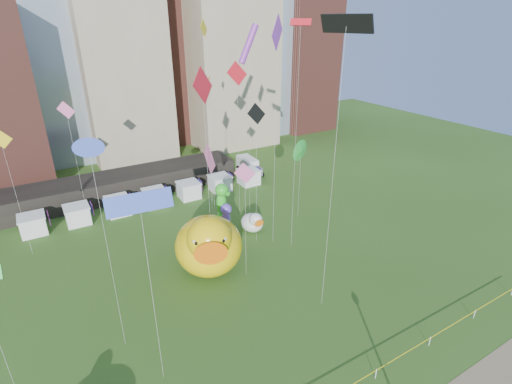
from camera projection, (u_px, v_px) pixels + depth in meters
skyline at (104, 34)px, 65.18m from camera, size 101.00×23.00×68.00m
pavilion at (108, 187)px, 55.54m from camera, size 38.00×6.00×3.20m
vendor_tents at (155, 198)px, 53.38m from camera, size 33.24×2.80×2.40m
big_duck at (209, 244)px, 38.44m from camera, size 9.25×10.33×7.22m
small_duck at (253, 222)px, 46.74m from camera, size 2.84×3.70×2.78m
seahorse_green at (222, 199)px, 43.07m from camera, size 1.73×2.04×7.27m
seahorse_purple at (226, 216)px, 43.43m from camera, size 1.65×1.85×5.07m
box_truck at (249, 165)px, 64.77m from camera, size 2.59×5.92×2.48m
kite_0 at (301, 28)px, 34.87m from camera, size 1.44×1.72×23.88m
kite_1 at (209, 160)px, 37.89m from camera, size 0.24×3.13×12.83m
kite_2 at (256, 117)px, 39.02m from camera, size 2.26×0.23×16.21m
kite_4 at (1, 141)px, 37.42m from camera, size 2.11×0.55×14.36m
kite_5 at (89, 149)px, 24.13m from camera, size 1.29×0.49×17.17m
kite_7 at (277, 37)px, 36.01m from camera, size 2.59×2.12×24.33m
kite_8 at (237, 76)px, 44.97m from camera, size 2.84×0.35×19.43m
kite_9 at (245, 176)px, 34.87m from camera, size 2.05×0.41×12.13m
kite_10 at (346, 25)px, 25.64m from camera, size 1.47×4.00×24.17m
kite_11 at (301, 151)px, 47.20m from camera, size 2.40×1.47×10.33m
kite_12 at (205, 44)px, 37.63m from camera, size 1.22×1.18×23.84m
kite_13 at (139, 203)px, 22.23m from camera, size 3.88×0.81×14.76m
kite_14 at (209, 85)px, 37.67m from camera, size 1.02×1.57×18.62m
kite_15 at (249, 44)px, 42.67m from camera, size 2.54×0.80×23.42m
kite_16 at (203, 89)px, 32.82m from camera, size 2.64×1.99×20.30m
kite_17 at (67, 114)px, 41.94m from camera, size 1.73×0.97×15.77m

